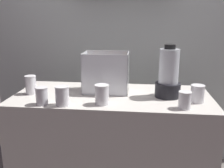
# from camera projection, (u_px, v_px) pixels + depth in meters

# --- Properties ---
(counter) EXTENTS (1.40, 0.64, 0.90)m
(counter) POSITION_uv_depth(u_px,v_px,m) (112.00, 151.00, 1.98)
(counter) COLOR beige
(counter) RESTS_ON ground_plane
(back_wall_unit) EXTENTS (2.60, 0.24, 2.50)m
(back_wall_unit) POSITION_uv_depth(u_px,v_px,m) (121.00, 35.00, 2.50)
(back_wall_unit) COLOR silver
(back_wall_unit) RESTS_ON ground_plane
(carrot_display_bin) EXTENTS (0.33, 0.22, 0.29)m
(carrot_display_bin) POSITION_uv_depth(u_px,v_px,m) (107.00, 80.00, 1.92)
(carrot_display_bin) COLOR white
(carrot_display_bin) RESTS_ON counter
(blender_pitcher) EXTENTS (0.18, 0.18, 0.36)m
(blender_pitcher) POSITION_uv_depth(u_px,v_px,m) (168.00, 76.00, 1.78)
(blender_pitcher) COLOR black
(blender_pitcher) RESTS_ON counter
(juice_cup_pomegranate_far_left) EXTENTS (0.08, 0.08, 0.14)m
(juice_cup_pomegranate_far_left) POSITION_uv_depth(u_px,v_px,m) (31.00, 86.00, 1.87)
(juice_cup_pomegranate_far_left) COLOR white
(juice_cup_pomegranate_far_left) RESTS_ON counter
(juice_cup_orange_left) EXTENTS (0.08, 0.08, 0.11)m
(juice_cup_orange_left) POSITION_uv_depth(u_px,v_px,m) (42.00, 97.00, 1.65)
(juice_cup_orange_left) COLOR white
(juice_cup_orange_left) RESTS_ON counter
(juice_cup_orange_middle) EXTENTS (0.09, 0.09, 0.12)m
(juice_cup_orange_middle) POSITION_uv_depth(u_px,v_px,m) (62.00, 97.00, 1.63)
(juice_cup_orange_middle) COLOR white
(juice_cup_orange_middle) RESTS_ON counter
(juice_cup_orange_right) EXTENTS (0.09, 0.09, 0.13)m
(juice_cup_orange_right) POSITION_uv_depth(u_px,v_px,m) (102.00, 96.00, 1.65)
(juice_cup_orange_right) COLOR white
(juice_cup_orange_right) RESTS_ON counter
(juice_cup_orange_far_right) EXTENTS (0.08, 0.08, 0.11)m
(juice_cup_orange_far_right) POSITION_uv_depth(u_px,v_px,m) (185.00, 101.00, 1.58)
(juice_cup_orange_far_right) COLOR white
(juice_cup_orange_far_right) RESTS_ON counter
(juice_cup_beet_rightmost) EXTENTS (0.09, 0.09, 0.12)m
(juice_cup_beet_rightmost) POSITION_uv_depth(u_px,v_px,m) (197.00, 94.00, 1.69)
(juice_cup_beet_rightmost) COLOR white
(juice_cup_beet_rightmost) RESTS_ON counter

